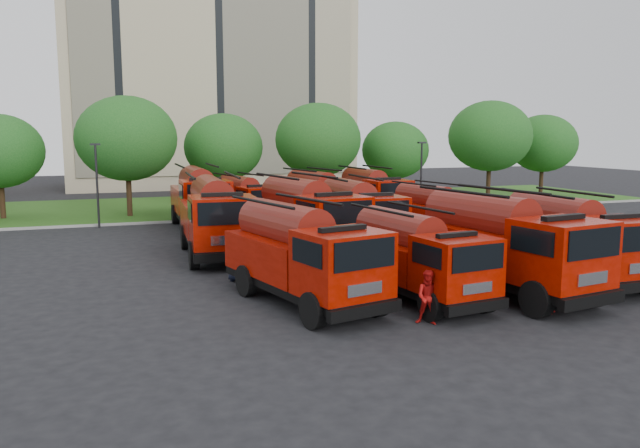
# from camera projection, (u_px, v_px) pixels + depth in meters

# --- Properties ---
(ground) EXTENTS (140.00, 140.00, 0.00)m
(ground) POSITION_uv_depth(u_px,v_px,m) (362.00, 275.00, 25.20)
(ground) COLOR black
(ground) RESTS_ON ground
(lawn) EXTENTS (70.00, 16.00, 0.12)m
(lawn) POSITION_uv_depth(u_px,v_px,m) (232.00, 205.00, 49.46)
(lawn) COLOR #285015
(lawn) RESTS_ON ground
(curb) EXTENTS (70.00, 0.30, 0.14)m
(curb) POSITION_uv_depth(u_px,v_px,m) (257.00, 218.00, 41.89)
(curb) COLOR gray
(curb) RESTS_ON ground
(apartment_building) EXTENTS (30.00, 14.18, 25.00)m
(apartment_building) POSITION_uv_depth(u_px,v_px,m) (208.00, 71.00, 68.81)
(apartment_building) COLOR tan
(apartment_building) RESTS_ON ground
(tree_2) EXTENTS (6.72, 6.72, 8.22)m
(tree_2) POSITION_uv_depth(u_px,v_px,m) (127.00, 139.00, 41.86)
(tree_2) COLOR #382314
(tree_2) RESTS_ON ground
(tree_3) EXTENTS (5.88, 5.88, 7.19)m
(tree_3) POSITION_uv_depth(u_px,v_px,m) (223.00, 147.00, 46.60)
(tree_3) COLOR #382314
(tree_3) RESTS_ON ground
(tree_4) EXTENTS (6.55, 6.55, 8.01)m
(tree_4) POSITION_uv_depth(u_px,v_px,m) (318.00, 140.00, 47.42)
(tree_4) COLOR #382314
(tree_4) RESTS_ON ground
(tree_5) EXTENTS (5.46, 5.46, 6.68)m
(tree_5) POSITION_uv_depth(u_px,v_px,m) (395.00, 150.00, 50.79)
(tree_5) COLOR #382314
(tree_5) RESTS_ON ground
(tree_6) EXTENTS (6.89, 6.89, 8.42)m
(tree_6) POSITION_uv_depth(u_px,v_px,m) (490.00, 136.00, 51.86)
(tree_6) COLOR #382314
(tree_6) RESTS_ON ground
(tree_7) EXTENTS (6.05, 6.05, 7.39)m
(tree_7) POSITION_uv_depth(u_px,v_px,m) (543.00, 143.00, 56.12)
(tree_7) COLOR #382314
(tree_7) RESTS_ON ground
(lamp_post_0) EXTENTS (0.60, 0.25, 5.11)m
(lamp_post_0) POSITION_uv_depth(u_px,v_px,m) (97.00, 180.00, 37.54)
(lamp_post_0) COLOR black
(lamp_post_0) RESTS_ON ground
(lamp_post_1) EXTENTS (0.60, 0.25, 5.11)m
(lamp_post_1) POSITION_uv_depth(u_px,v_px,m) (421.00, 173.00, 44.79)
(lamp_post_1) COLOR black
(lamp_post_1) RESTS_ON ground
(fire_truck_0) EXTENTS (4.07, 7.63, 3.30)m
(fire_truck_0) POSITION_uv_depth(u_px,v_px,m) (301.00, 255.00, 20.83)
(fire_truck_0) COLOR black
(fire_truck_0) RESTS_ON ground
(fire_truck_1) EXTENTS (3.03, 6.76, 2.98)m
(fire_truck_1) POSITION_uv_depth(u_px,v_px,m) (415.00, 257.00, 21.33)
(fire_truck_1) COLOR black
(fire_truck_1) RESTS_ON ground
(fire_truck_2) EXTENTS (3.77, 8.03, 3.52)m
(fire_truck_2) POSITION_uv_depth(u_px,v_px,m) (503.00, 245.00, 22.13)
(fire_truck_2) COLOR black
(fire_truck_2) RESTS_ON ground
(fire_truck_3) EXTENTS (2.71, 7.20, 3.26)m
(fire_truck_3) POSITION_uv_depth(u_px,v_px,m) (571.00, 239.00, 24.08)
(fire_truck_3) COLOR black
(fire_truck_3) RESTS_ON ground
(fire_truck_4) EXTENTS (3.24, 8.06, 3.61)m
(fire_truck_4) POSITION_uv_depth(u_px,v_px,m) (215.00, 217.00, 29.11)
(fire_truck_4) COLOR black
(fire_truck_4) RESTS_ON ground
(fire_truck_5) EXTENTS (3.82, 8.18, 3.58)m
(fire_truck_5) POSITION_uv_depth(u_px,v_px,m) (307.00, 217.00, 29.27)
(fire_truck_5) COLOR black
(fire_truck_5) RESTS_ON ground
(fire_truck_6) EXTENTS (2.82, 7.44, 3.36)m
(fire_truck_6) POSITION_uv_depth(u_px,v_px,m) (356.00, 214.00, 31.08)
(fire_truck_6) COLOR black
(fire_truck_6) RESTS_ON ground
(fire_truck_7) EXTENTS (3.15, 6.65, 2.91)m
(fire_truck_7) POSITION_uv_depth(u_px,v_px,m) (435.00, 212.00, 33.70)
(fire_truck_7) COLOR black
(fire_truck_7) RESTS_ON ground
(fire_truck_8) EXTENTS (3.03, 8.03, 3.64)m
(fire_truck_8) POSITION_uv_depth(u_px,v_px,m) (199.00, 198.00, 37.84)
(fire_truck_8) COLOR black
(fire_truck_8) RESTS_ON ground
(fire_truck_9) EXTENTS (3.47, 7.00, 3.05)m
(fire_truck_9) POSITION_uv_depth(u_px,v_px,m) (245.00, 201.00, 38.83)
(fire_truck_9) COLOR black
(fire_truck_9) RESTS_ON ground
(fire_truck_10) EXTENTS (3.76, 7.59, 3.31)m
(fire_truck_10) POSITION_uv_depth(u_px,v_px,m) (320.00, 197.00, 39.70)
(fire_truck_10) COLOR black
(fire_truck_10) RESTS_ON ground
(fire_truck_11) EXTENTS (2.85, 7.44, 3.36)m
(fire_truck_11) POSITION_uv_depth(u_px,v_px,m) (371.00, 194.00, 41.24)
(fire_truck_11) COLOR black
(fire_truck_11) RESTS_ON ground
(firefighter_0) EXTENTS (0.77, 0.73, 1.70)m
(firefighter_0) POSITION_uv_depth(u_px,v_px,m) (550.00, 313.00, 19.93)
(firefighter_0) COLOR #AF0F0D
(firefighter_0) RESTS_ON ground
(firefighter_1) EXTENTS (0.91, 0.81, 1.65)m
(firefighter_1) POSITION_uv_depth(u_px,v_px,m) (429.00, 324.00, 18.72)
(firefighter_1) COLOR #AF0F0D
(firefighter_1) RESTS_ON ground
(firefighter_3) EXTENTS (1.27, 0.78, 1.84)m
(firefighter_3) POSITION_uv_depth(u_px,v_px,m) (551.00, 281.00, 24.25)
(firefighter_3) COLOR #AF0F0D
(firefighter_3) RESTS_ON ground
(firefighter_4) EXTENTS (0.91, 0.90, 1.59)m
(firefighter_4) POSITION_uv_depth(u_px,v_px,m) (236.00, 281.00, 24.17)
(firefighter_4) COLOR black
(firefighter_4) RESTS_ON ground
(firefighter_5) EXTENTS (1.82, 0.82, 1.94)m
(firefighter_5) POSITION_uv_depth(u_px,v_px,m) (469.00, 242.00, 32.87)
(firefighter_5) COLOR #AF0F0D
(firefighter_5) RESTS_ON ground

